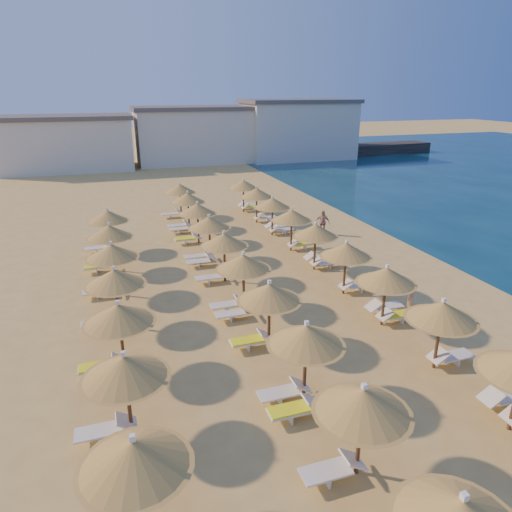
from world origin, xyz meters
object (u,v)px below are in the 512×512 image
object	(u,v)px
beachgoer_a	(411,300)
jetty	(342,151)
beachgoer_c	(322,222)
parasol_row_east	(346,251)
parasol_row_west	(243,263)

from	to	relation	value
beachgoer_a	jetty	bearing A→B (deg)	179.51
jetty	beachgoer_c	bearing A→B (deg)	-124.25
jetty	beachgoer_c	size ratio (longest dim) A/B	17.50
beachgoer_a	parasol_row_east	bearing A→B (deg)	-128.68
jetty	beachgoer_c	xyz separation A→B (m)	(-20.38, -34.74, 0.11)
parasol_row_west	beachgoer_c	bearing A→B (deg)	47.17
jetty	beachgoer_a	bearing A→B (deg)	-119.12
parasol_row_east	parasol_row_west	bearing A→B (deg)	180.00
parasol_row_east	beachgoer_c	xyz separation A→B (m)	(3.32, 9.10, -1.36)
parasol_row_east	beachgoer_a	distance (m)	3.74
parasol_row_west	beachgoer_a	bearing A→B (deg)	-24.95
parasol_row_west	beachgoer_a	xyz separation A→B (m)	(6.66, -3.10, -1.41)
beachgoer_c	beachgoer_a	bearing A→B (deg)	-62.25
parasol_row_east	parasol_row_west	size ratio (longest dim) A/B	1.00
jetty	parasol_row_west	xyz separation A→B (m)	(-28.81, -43.84, 1.47)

